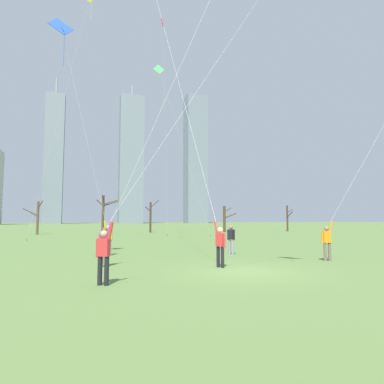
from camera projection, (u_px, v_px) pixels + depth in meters
name	position (u px, v px, depth m)	size (l,w,h in m)	color
ground_plane	(243.00, 271.00, 12.24)	(400.00, 400.00, 0.00)	#5B7A3D
kite_flyer_midfield_left_orange	(205.00, 185.00, 14.56)	(2.13, 10.21, 21.86)	black
kite_flyer_midfield_center_blue	(101.00, 207.00, 17.31)	(3.40, 2.62, 11.65)	gray
kite_flyer_foreground_left_pink	(150.00, 148.00, 9.47)	(5.63, 4.85, 14.92)	black
kite_flyer_far_back_teal	(140.00, 189.00, 14.60)	(11.94, 3.80, 19.22)	#726656
kite_flyer_midfield_right_purple	(366.00, 168.00, 15.16)	(6.28, 4.88, 14.86)	#726656
bystander_strolling_midfield	(231.00, 238.00, 18.15)	(0.33, 0.46, 1.62)	gray
distant_kite_high_overhead_red	(163.00, 44.00, 36.17)	(2.47, 6.09, 24.04)	red
distant_kite_drifting_left_green	(162.00, 81.00, 38.49)	(6.95, 0.68, 20.22)	green
distant_kite_low_near_trees_yellow	(86.00, 12.00, 30.92)	(5.54, 3.61, 23.74)	yellow
bare_tree_rightmost	(225.00, 218.00, 50.32)	(1.91, 2.66, 4.03)	#4C3828
bare_tree_left_of_center	(288.00, 217.00, 53.76)	(1.39, 3.25, 4.23)	#423326
bare_tree_leftmost	(104.00, 213.00, 43.42)	(2.80, 1.48, 5.17)	#4C3828
bare_tree_right_of_center	(151.00, 215.00, 49.04)	(2.25, 1.67, 4.95)	#423326
bare_tree_center	(37.00, 217.00, 42.26)	(2.36, 2.19, 4.36)	brown
skyline_mid_tower_left	(195.00, 159.00, 172.47)	(10.90, 8.92, 67.43)	gray
skyline_slender_spire	(131.00, 159.00, 163.21)	(11.71, 6.24, 70.14)	gray
skyline_squat_block	(54.00, 158.00, 147.98)	(8.16, 6.60, 67.25)	gray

